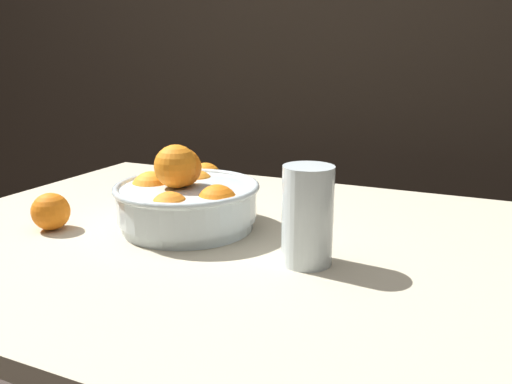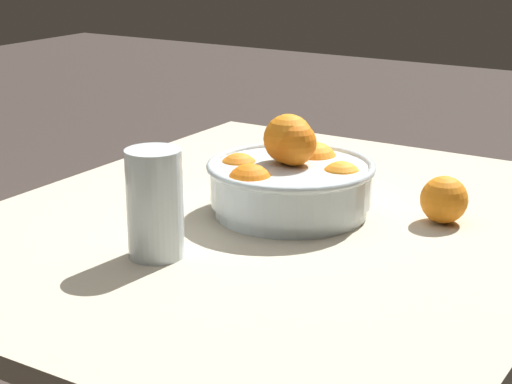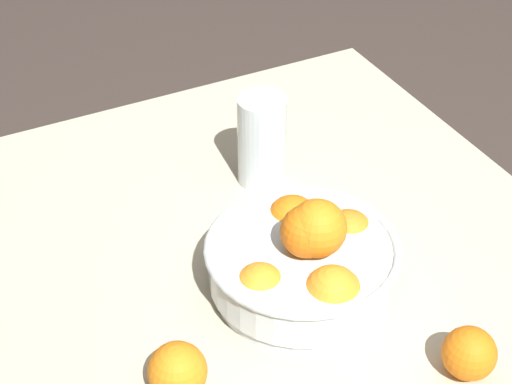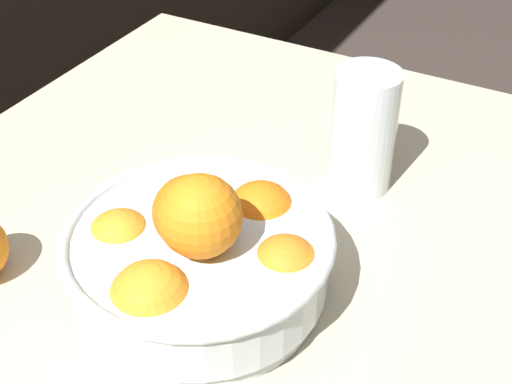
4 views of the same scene
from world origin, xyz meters
name	(u,v)px [view 4 (image 4 of 4)]	position (x,y,z in m)	size (l,w,h in m)	color
dining_table	(223,330)	(0.00, 0.00, 0.65)	(1.05, 0.87, 0.75)	#B7AD93
fruit_bowl	(202,257)	(-0.04, -0.01, 0.80)	(0.26, 0.26, 0.16)	silver
juice_glass	(362,137)	(0.21, -0.07, 0.81)	(0.08, 0.08, 0.15)	#F4A314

